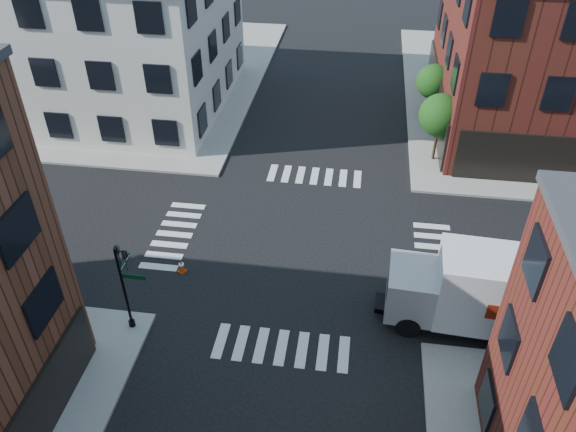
% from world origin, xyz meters
% --- Properties ---
extents(ground, '(120.00, 120.00, 0.00)m').
position_xyz_m(ground, '(0.00, 0.00, 0.00)').
color(ground, black).
rests_on(ground, ground).
extents(sidewalk_nw, '(30.00, 30.00, 0.15)m').
position_xyz_m(sidewalk_nw, '(-21.00, 21.00, 0.07)').
color(sidewalk_nw, gray).
rests_on(sidewalk_nw, ground).
extents(building_nw, '(22.00, 16.00, 11.00)m').
position_xyz_m(building_nw, '(-19.00, 16.00, 5.50)').
color(building_nw, silver).
rests_on(building_nw, ground).
extents(tree_near, '(2.69, 2.69, 4.49)m').
position_xyz_m(tree_near, '(7.56, 9.98, 3.16)').
color(tree_near, black).
rests_on(tree_near, ground).
extents(tree_far, '(2.43, 2.43, 4.07)m').
position_xyz_m(tree_far, '(7.56, 15.98, 2.87)').
color(tree_far, black).
rests_on(tree_far, ground).
extents(signal_pole, '(1.29, 1.24, 4.60)m').
position_xyz_m(signal_pole, '(-6.72, -6.68, 2.86)').
color(signal_pole, black).
rests_on(signal_pole, ground).
extents(box_truck, '(8.93, 3.14, 3.98)m').
position_xyz_m(box_truck, '(8.84, -4.51, 2.07)').
color(box_truck, silver).
rests_on(box_truck, ground).
extents(traffic_cone, '(0.50, 0.50, 0.70)m').
position_xyz_m(traffic_cone, '(-5.70, -2.84, 0.34)').
color(traffic_cone, '#CF3A09').
rests_on(traffic_cone, ground).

